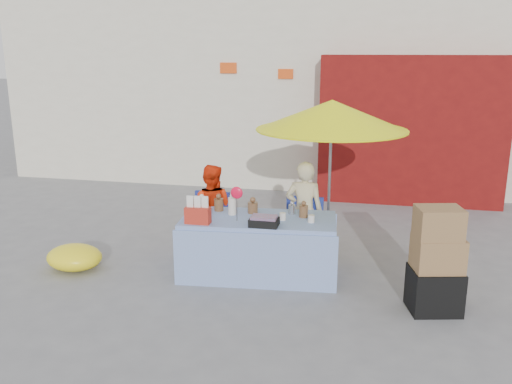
% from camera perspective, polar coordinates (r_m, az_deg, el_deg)
% --- Properties ---
extents(ground, '(80.00, 80.00, 0.00)m').
position_cam_1_polar(ground, '(6.46, -2.69, -9.87)').
color(ground, slate).
rests_on(ground, ground).
extents(backdrop, '(14.00, 8.00, 7.80)m').
position_cam_1_polar(backdrop, '(13.23, 8.13, 16.43)').
color(backdrop, silver).
rests_on(backdrop, ground).
extents(market_table, '(1.97, 1.05, 1.15)m').
position_cam_1_polar(market_table, '(6.64, 0.22, -5.66)').
color(market_table, '#8AA5DD').
rests_on(market_table, ground).
extents(chair_left, '(0.48, 0.47, 0.85)m').
position_cam_1_polar(chair_left, '(7.26, -5.00, -4.89)').
color(chair_left, navy).
rests_on(chair_left, ground).
extents(chair_right, '(0.48, 0.47, 0.85)m').
position_cam_1_polar(chair_right, '(7.01, 4.87, -5.62)').
color(chair_right, navy).
rests_on(chair_right, ground).
extents(vendor_orange, '(0.60, 0.47, 1.23)m').
position_cam_1_polar(vendor_orange, '(7.27, -4.75, -1.86)').
color(vendor_orange, red).
rests_on(vendor_orange, ground).
extents(vendor_beige, '(0.49, 0.32, 1.33)m').
position_cam_1_polar(vendor_beige, '(7.01, 5.08, -2.10)').
color(vendor_beige, beige).
rests_on(vendor_beige, ground).
extents(umbrella, '(1.90, 1.90, 2.09)m').
position_cam_1_polar(umbrella, '(6.87, 7.98, 7.95)').
color(umbrella, gray).
rests_on(umbrella, ground).
extents(box_stack, '(0.60, 0.53, 1.14)m').
position_cam_1_polar(box_stack, '(5.99, 18.45, -7.22)').
color(box_stack, black).
rests_on(box_stack, ground).
extents(tarp_bundle, '(0.78, 0.66, 0.32)m').
position_cam_1_polar(tarp_bundle, '(7.23, -18.57, -6.53)').
color(tarp_bundle, yellow).
rests_on(tarp_bundle, ground).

